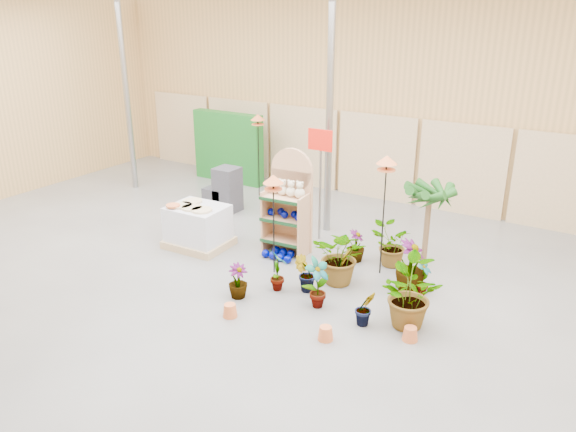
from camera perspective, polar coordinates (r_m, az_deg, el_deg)
name	(u,v)px	position (r m, az deg, el deg)	size (l,w,h in m)	color
room	(252,151)	(8.81, -3.70, 6.61)	(15.20, 12.10, 4.70)	#5E5E5E
display_shelf	(289,206)	(10.29, 0.14, 1.05)	(0.85, 0.58, 1.96)	tan
teddy_bears	(288,189)	(10.09, -0.01, 2.73)	(0.72, 0.19, 0.31)	beige
gazing_balls_shelf	(286,214)	(10.23, -0.22, 0.21)	(0.72, 0.25, 0.14)	#000678
gazing_balls_floor	(279,254)	(10.27, -0.88, -3.93)	(0.63, 0.39, 0.15)	#000678
pallet_stack	(198,226)	(10.79, -9.13, -1.06)	(1.17, 0.99, 0.84)	tan
charcoal_planters	(224,192)	(12.63, -6.51, 2.40)	(0.80, 0.50, 1.00)	#2A2A30
trellis_stock	(228,147)	(14.67, -6.08, 6.96)	(2.00, 0.30, 1.80)	#17611E
offer_sign	(320,162)	(10.63, 3.29, 5.48)	(0.50, 0.08, 2.20)	gray
bird_table_front	(273,182)	(9.18, -1.50, 3.42)	(0.34, 0.34, 1.76)	black
bird_table_right	(387,164)	(9.19, 9.99, 5.20)	(0.34, 0.34, 2.09)	black
bird_table_back	(258,120)	(13.22, -3.08, 9.70)	(0.34, 0.34, 1.98)	black
palm	(430,192)	(9.84, 14.22, 2.34)	(0.70, 0.70, 1.61)	brown
potted_plant_0	(278,270)	(9.04, -1.05, -5.47)	(0.39, 0.26, 0.73)	#194B16
potted_plant_1	(305,274)	(9.03, 1.73, -5.90)	(0.34, 0.27, 0.62)	#194B16
potted_plant_2	(342,256)	(9.25, 5.46, -4.06)	(0.89, 0.77, 0.99)	#194B16
potted_plant_3	(410,266)	(9.20, 12.34, -5.02)	(0.49, 0.49, 0.87)	#194B16
potted_plant_4	(423,277)	(9.19, 13.56, -6.03)	(0.33, 0.22, 0.62)	#194B16
potted_plant_5	(341,267)	(9.26, 5.41, -5.18)	(0.35, 0.29, 0.64)	#194B16
potted_plant_6	(390,245)	(10.02, 10.35, -2.96)	(0.70, 0.60, 0.77)	#194B16
potted_plant_7	(238,281)	(8.91, -5.11, -6.61)	(0.31, 0.31, 0.56)	#194B16
potted_plant_8	(317,283)	(8.54, 3.00, -6.83)	(0.43, 0.29, 0.82)	#194B16
potted_plant_9	(365,308)	(8.23, 7.85, -9.24)	(0.30, 0.24, 0.54)	#194B16
potted_plant_10	(406,294)	(8.21, 11.90, -7.77)	(0.90, 0.78, 1.00)	#194B16
potted_plant_11	(356,246)	(10.15, 6.91, -3.03)	(0.33, 0.33, 0.59)	#194B16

